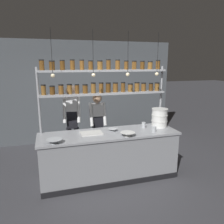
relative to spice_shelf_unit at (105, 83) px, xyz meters
name	(u,v)px	position (x,y,z in m)	size (l,w,h in m)	color
ground_plane	(109,177)	(0.00, -0.33, -1.82)	(40.00, 40.00, 0.00)	#3D3D42
back_wall	(87,92)	(0.00, 2.06, -0.42)	(5.03, 0.12, 2.80)	#4C5156
prep_counter	(109,156)	(0.00, -0.33, -1.36)	(2.63, 0.76, 0.92)	gray
spice_shelf_unit	(105,83)	(0.00, 0.00, 0.00)	(2.51, 0.28, 2.28)	#999BA0
chef_left	(72,120)	(-0.60, 0.45, -0.79)	(0.39, 0.33, 1.76)	black
chef_center	(98,124)	(-0.06, 0.42, -0.93)	(0.37, 0.28, 1.57)	black
container_stack	(160,118)	(1.11, -0.21, -0.71)	(0.33, 0.33, 0.38)	white
cutting_board	(91,133)	(-0.33, -0.29, -0.89)	(0.40, 0.26, 0.02)	silver
prep_bowl_near_left	(113,130)	(0.09, -0.24, -0.87)	(0.18, 0.18, 0.05)	silver
prep_bowl_center_front	(128,134)	(0.26, -0.61, -0.86)	(0.27, 0.27, 0.07)	silver
prep_bowl_center_back	(54,141)	(-1.01, -0.61, -0.86)	(0.26, 0.26, 0.07)	#B2B7BC
serving_cup_front	(144,125)	(0.77, -0.19, -0.84)	(0.08, 0.08, 0.11)	#B2B7BC
serving_cup_by_board	(154,129)	(0.83, -0.52, -0.84)	(0.09, 0.09, 0.11)	#B2B7BC
pendant_light_row	(110,72)	(0.01, -0.33, 0.23)	(1.98, 0.07, 0.79)	black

